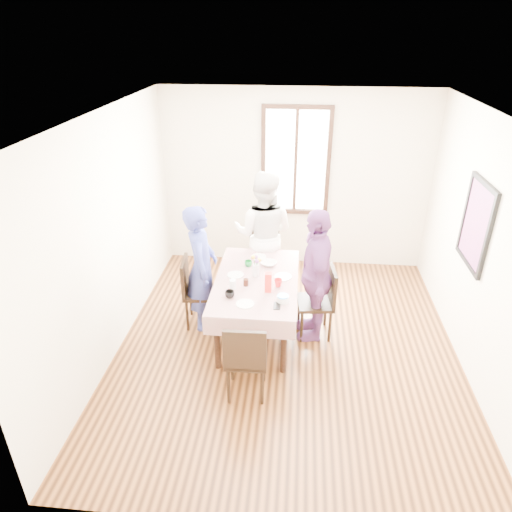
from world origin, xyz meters
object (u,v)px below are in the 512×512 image
(person_right, at_px, (315,275))
(dining_table, at_px, (256,307))
(chair_near, at_px, (246,357))
(person_far, at_px, (264,234))
(chair_left, at_px, (201,292))
(chair_right, at_px, (315,302))
(person_left, at_px, (201,268))
(chair_far, at_px, (264,261))

(person_right, bearing_deg, dining_table, -89.68)
(chair_near, xyz_separation_m, person_far, (-0.00, 2.07, 0.43))
(chair_left, bearing_deg, dining_table, 73.36)
(person_far, xyz_separation_m, person_right, (0.69, -0.98, -0.05))
(dining_table, height_order, person_far, person_far)
(chair_left, relative_size, person_right, 0.55)
(chair_right, relative_size, person_right, 0.55)
(dining_table, bearing_deg, chair_left, 168.67)
(chair_left, bearing_deg, person_left, 84.70)
(person_left, bearing_deg, person_right, -101.84)
(chair_left, bearing_deg, person_right, 80.82)
(chair_far, relative_size, person_right, 0.55)
(dining_table, xyz_separation_m, person_right, (0.69, 0.05, 0.46))
(chair_far, distance_m, chair_near, 2.09)
(chair_near, bearing_deg, person_far, 88.13)
(chair_far, xyz_separation_m, chair_near, (0.00, -2.09, 0.00))
(person_far, bearing_deg, dining_table, 98.34)
(chair_left, height_order, chair_far, same)
(chair_left, distance_m, person_left, 0.35)
(chair_left, xyz_separation_m, person_right, (1.40, -0.09, 0.38))
(dining_table, distance_m, person_left, 0.83)
(chair_far, bearing_deg, person_right, 122.66)
(person_left, bearing_deg, chair_right, -101.79)
(chair_far, bearing_deg, person_far, 87.91)
(chair_near, bearing_deg, chair_far, 88.13)
(dining_table, distance_m, person_right, 0.83)
(chair_far, xyz_separation_m, person_left, (-0.69, -0.90, 0.35))
(chair_far, height_order, person_far, person_far)
(chair_left, bearing_deg, chair_right, 80.87)
(chair_right, xyz_separation_m, person_left, (-1.40, 0.09, 0.35))
(chair_far, distance_m, person_left, 1.19)
(dining_table, bearing_deg, chair_right, 3.82)
(chair_near, height_order, person_left, person_left)
(person_left, bearing_deg, person_far, -45.98)
(person_left, relative_size, person_right, 0.97)
(chair_near, xyz_separation_m, person_right, (0.69, 1.09, 0.38))
(dining_table, xyz_separation_m, chair_left, (-0.71, 0.14, 0.08))
(dining_table, height_order, person_right, person_right)
(dining_table, xyz_separation_m, person_left, (-0.69, 0.14, 0.43))
(person_left, height_order, person_far, person_far)
(dining_table, xyz_separation_m, person_far, (-0.00, 1.03, 0.51))
(chair_far, relative_size, person_far, 0.51)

